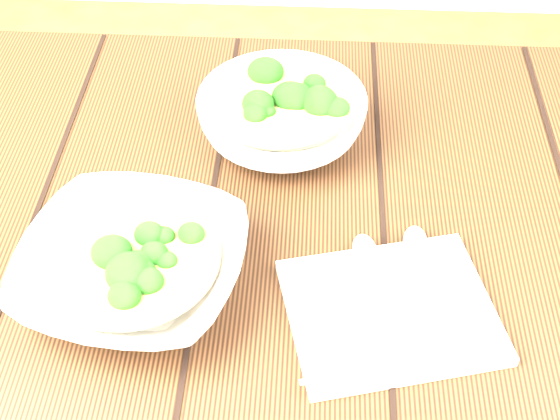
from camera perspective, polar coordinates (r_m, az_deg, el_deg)
name	(u,v)px	position (r m, az deg, el deg)	size (l,w,h in m)	color
table	(229,302)	(0.97, -3.77, -6.73)	(1.20, 0.80, 0.75)	#311E0E
soup_bowl_front	(132,266)	(0.82, -10.75, -4.07)	(0.27, 0.27, 0.07)	silver
soup_bowl_back	(282,117)	(0.97, 0.12, 6.80)	(0.25, 0.25, 0.08)	silver
trivet	(194,217)	(0.89, -6.30, -0.48)	(0.10, 0.10, 0.02)	black
napkin	(390,311)	(0.81, 8.08, -7.34)	(0.21, 0.17, 0.01)	beige
spoon_left	(370,274)	(0.83, 6.58, -4.70)	(0.04, 0.17, 0.01)	#B7B3A1
spoon_right	(415,265)	(0.84, 9.87, -4.00)	(0.03, 0.17, 0.01)	#B7B3A1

